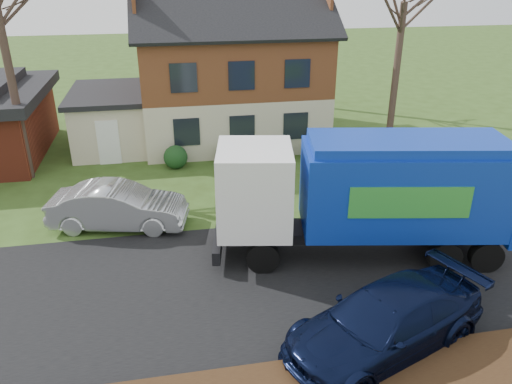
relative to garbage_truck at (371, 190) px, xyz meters
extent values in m
plane|color=#304717|center=(-4.53, -0.95, -2.27)|extent=(120.00, 120.00, 0.00)
cube|color=black|center=(-4.53, -0.95, -2.26)|extent=(80.00, 7.00, 0.02)
cube|color=beige|center=(-2.53, 13.05, -0.92)|extent=(9.00, 7.50, 2.70)
cube|color=#593119|center=(-2.53, 13.05, 1.83)|extent=(9.00, 7.50, 2.80)
cube|color=beige|center=(-8.73, 12.55, -0.97)|extent=(3.50, 5.50, 2.60)
cube|color=black|center=(-8.73, 12.55, 0.45)|extent=(3.90, 5.90, 0.24)
cylinder|color=black|center=(-3.48, -0.41, -1.76)|extent=(1.05, 0.51, 1.01)
cylinder|color=black|center=(-3.12, 1.60, -1.76)|extent=(1.05, 0.51, 1.01)
cylinder|color=black|center=(1.97, -1.39, -1.76)|extent=(1.05, 0.51, 1.01)
cylinder|color=black|center=(2.33, 0.62, -1.76)|extent=(1.05, 0.51, 1.01)
cylinder|color=black|center=(3.21, -1.61, -1.76)|extent=(1.05, 0.51, 1.01)
cylinder|color=black|center=(3.57, 0.39, -1.76)|extent=(1.05, 0.51, 1.01)
cube|color=black|center=(0.05, -0.01, -1.44)|extent=(8.42, 2.62, 0.34)
cube|color=white|center=(-3.53, 0.64, 0.06)|extent=(2.63, 2.78, 2.62)
cube|color=black|center=(-4.58, 0.82, 0.21)|extent=(0.45, 2.11, 0.87)
cube|color=black|center=(-4.68, 0.84, -1.73)|extent=(0.67, 2.43, 0.44)
cube|color=#0D2E9D|center=(0.95, -0.17, 0.06)|extent=(6.44, 3.47, 2.62)
cube|color=#0D2E9D|center=(0.95, -0.17, 1.52)|extent=(6.11, 3.13, 0.29)
cube|color=#0D2E9D|center=(4.06, -0.73, -0.03)|extent=(0.77, 2.50, 2.81)
cube|color=#2C8831|center=(0.59, -1.36, 0.16)|extent=(3.44, 0.66, 0.97)
cube|color=#2C8831|center=(1.03, 1.07, 0.16)|extent=(3.44, 0.66, 0.97)
imported|color=#B4B8BC|center=(-7.94, 3.37, -1.48)|extent=(5.01, 2.61, 1.57)
imported|color=black|center=(-1.26, -4.23, -1.48)|extent=(5.86, 4.02, 1.58)
cylinder|color=#412F27|center=(-12.11, 8.76, 1.76)|extent=(0.33, 0.33, 8.04)
cylinder|color=#46332A|center=(4.62, 8.63, 1.28)|extent=(0.32, 0.32, 7.09)
cylinder|color=#403326|center=(1.38, 19.64, 2.49)|extent=(0.36, 0.36, 9.52)
camera|label=1|loc=(-6.06, -13.05, 6.34)|focal=35.00mm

